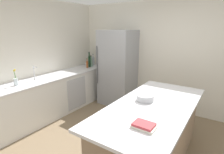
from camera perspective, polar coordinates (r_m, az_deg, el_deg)
The scene contains 14 objects.
wall_rear at distance 4.53m, azimuth 17.33°, elevation 6.04°, with size 6.00×0.10×2.60m, color silver.
wall_left at distance 4.30m, azimuth -26.98°, elevation 4.60°, with size 0.10×6.00×2.60m, color silver.
counter_run_left at distance 4.48m, azimuth -17.59°, elevation -5.29°, with size 0.68×3.21×0.91m.
kitchen_island at distance 2.85m, azimuth 12.16°, elevation -17.00°, with size 1.02×2.21×0.93m.
refrigerator at distance 4.71m, azimuth 1.77°, elevation 2.85°, with size 0.85×0.73×1.92m.
sink_faucet at distance 4.11m, azimuth -23.23°, elevation 1.27°, with size 0.15×0.05×0.30m.
flower_vase at distance 3.89m, azimuth -28.05°, elevation -0.86°, with size 0.08×0.08×0.32m.
soda_bottle at distance 5.36m, azimuth -5.96°, elevation 5.13°, with size 0.07×0.07×0.32m.
syrup_bottle at distance 5.29m, azimuth -6.67°, elevation 4.83°, with size 0.06×0.06×0.29m.
gin_bottle at distance 5.16m, azimuth -6.56°, elevation 4.64°, with size 0.07×0.07×0.30m.
wine_bottle at distance 5.09m, azimuth -7.13°, elevation 5.02°, with size 0.07×0.07×0.42m.
vinegar_bottle at distance 5.01m, azimuth -7.82°, elevation 4.05°, with size 0.06×0.06×0.26m.
cookbook_stack at distance 2.05m, azimuth 9.96°, elevation -14.86°, with size 0.26×0.17×0.06m.
mixing_bowl at distance 2.74m, azimuth 10.37°, elevation -6.46°, with size 0.26×0.26×0.09m.
Camera 1 is at (1.27, -2.05, 1.98)m, focal length 29.06 mm.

